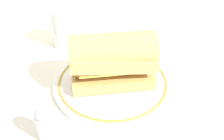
{
  "coord_description": "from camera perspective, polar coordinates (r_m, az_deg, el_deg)",
  "views": [
    {
      "loc": [
        -0.07,
        -0.48,
        0.41
      ],
      "look_at": [
        -0.0,
        -0.02,
        0.04
      ],
      "focal_mm": 40.79,
      "sensor_mm": 36.0,
      "label": 1
    }
  ],
  "objects": [
    {
      "name": "plate",
      "position": [
        0.62,
        0.0,
        -2.73
      ],
      "size": [
        0.29,
        0.29,
        0.01
      ],
      "color": "white",
      "rests_on": "ground_plane"
    },
    {
      "name": "ground_plane",
      "position": [
        0.64,
        -0.09,
        -2.19
      ],
      "size": [
        1.5,
        1.5,
        0.0
      ],
      "primitive_type": "plane",
      "color": "#EFE4C9"
    },
    {
      "name": "drinking_glass",
      "position": [
        0.76,
        -10.75,
        8.71
      ],
      "size": [
        0.07,
        0.07,
        0.11
      ],
      "color": "silver",
      "rests_on": "ground_plane"
    },
    {
      "name": "salt_shaker",
      "position": [
        0.5,
        -14.86,
        -11.58
      ],
      "size": [
        0.03,
        0.03,
        0.08
      ],
      "color": "white",
      "rests_on": "ground_plane"
    },
    {
      "name": "sausage_sandwich",
      "position": [
        0.57,
        0.0,
        2.61
      ],
      "size": [
        0.19,
        0.1,
        0.12
      ],
      "rotation": [
        0.0,
        0.0,
        -0.01
      ],
      "color": "tan",
      "rests_on": "plate"
    }
  ]
}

